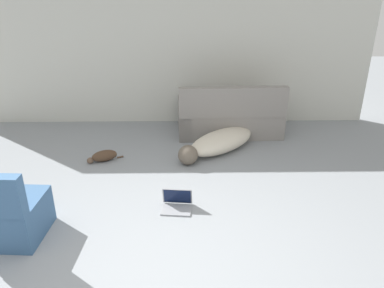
{
  "coord_description": "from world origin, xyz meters",
  "views": [
    {
      "loc": [
        0.36,
        -2.46,
        2.38
      ],
      "look_at": [
        0.43,
        1.64,
        0.56
      ],
      "focal_mm": 35.0,
      "sensor_mm": 36.0,
      "label": 1
    }
  ],
  "objects": [
    {
      "name": "couch",
      "position": [
        1.07,
        3.36,
        0.27
      ],
      "size": [
        1.71,
        0.94,
        0.87
      ],
      "rotation": [
        0.0,
        0.0,
        3.18
      ],
      "color": "gray",
      "rests_on": "ground_plane"
    },
    {
      "name": "wall_back",
      "position": [
        0.0,
        3.96,
        1.25
      ],
      "size": [
        7.08,
        0.06,
        2.49
      ],
      "color": "beige",
      "rests_on": "ground_plane"
    },
    {
      "name": "side_chair",
      "position": [
        -1.35,
        0.62,
        0.27
      ],
      "size": [
        0.6,
        0.65,
        0.82
      ],
      "rotation": [
        0.0,
        0.0,
        3.08
      ],
      "color": "#385B84",
      "rests_on": "ground_plane"
    },
    {
      "name": "laptop_open",
      "position": [
        0.25,
        1.13,
        0.07
      ],
      "size": [
        0.36,
        0.3,
        0.22
      ],
      "rotation": [
        0.0,
        0.0,
        -0.1
      ],
      "color": "gray",
      "rests_on": "ground_plane"
    },
    {
      "name": "dog",
      "position": [
        0.84,
        2.63,
        0.15
      ],
      "size": [
        1.41,
        1.29,
        0.29
      ],
      "rotation": [
        0.0,
        0.0,
        3.87
      ],
      "color": "beige",
      "rests_on": "ground_plane"
    },
    {
      "name": "cat",
      "position": [
        -0.81,
        2.33,
        0.08
      ],
      "size": [
        0.5,
        0.31,
        0.16
      ],
      "rotation": [
        0.0,
        0.0,
        3.57
      ],
      "color": "#473323",
      "rests_on": "ground_plane"
    },
    {
      "name": "ground_plane",
      "position": [
        0.0,
        0.0,
        0.0
      ],
      "size": [
        20.0,
        20.0,
        0.0
      ],
      "primitive_type": "plane",
      "color": "gray"
    }
  ]
}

